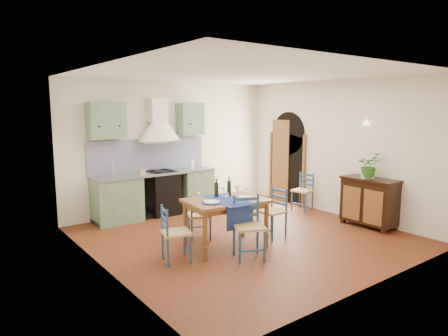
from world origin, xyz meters
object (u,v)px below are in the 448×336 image
at_px(dining_table, 226,205).
at_px(potted_plant, 368,165).
at_px(chair_near, 249,227).
at_px(sideboard, 369,200).

xyz_separation_m(dining_table, potted_plant, (2.86, -0.65, 0.47)).
distance_m(chair_near, potted_plant, 2.94).
height_order(chair_near, sideboard, sideboard).
height_order(dining_table, chair_near, dining_table).
xyz_separation_m(dining_table, chair_near, (0.00, -0.55, -0.22)).
bearing_deg(dining_table, chair_near, -89.81).
bearing_deg(sideboard, potted_plant, 104.04).
bearing_deg(chair_near, sideboard, -2.91).
relative_size(dining_table, sideboard, 1.28).
distance_m(dining_table, sideboard, 2.96).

